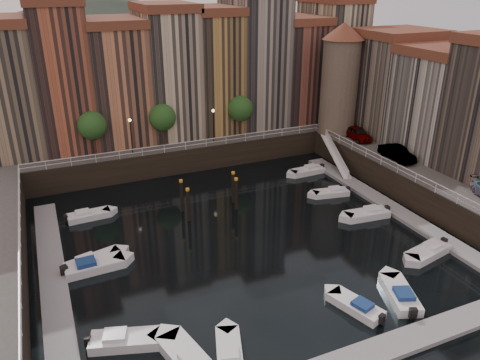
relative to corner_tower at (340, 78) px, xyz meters
name	(u,v)px	position (x,y,z in m)	size (l,w,h in m)	color
ground	(240,235)	(-20.00, -14.50, -10.19)	(200.00, 200.00, 0.00)	black
quay_far	(164,137)	(-20.00, 11.50, -8.69)	(80.00, 20.00, 3.00)	black
dock_left	(53,281)	(-36.20, -15.50, -10.02)	(2.00, 28.00, 0.35)	gray
dock_right	(388,206)	(-3.80, -15.50, -10.02)	(2.00, 28.00, 0.35)	gray
mountains	(91,30)	(-18.28, 95.50, -2.28)	(145.00, 100.00, 18.00)	#2D382D
far_terrace	(190,69)	(-16.69, 9.00, 0.76)	(48.70, 10.30, 17.50)	#877256
right_terrace	(444,96)	(6.50, -10.70, -0.64)	(9.30, 24.30, 14.00)	#77675A
corner_tower	(340,78)	(0.00, 0.00, 0.00)	(5.20, 5.20, 13.80)	#6B5B4C
promenade_trees	(168,117)	(-21.33, 3.70, -3.61)	(21.20, 3.20, 5.20)	black
street_lamps	(173,124)	(-21.00, 2.70, -4.30)	(10.36, 0.36, 4.18)	black
railings	(220,178)	(-20.00, -9.62, -6.41)	(36.08, 34.04, 0.52)	white
gangway	(336,154)	(-2.90, -4.50, -8.28)	(2.78, 8.32, 3.73)	white
mooring_pilings	(210,196)	(-20.79, -8.90, -8.54)	(5.89, 2.55, 3.78)	black
boat_left_1	(123,340)	(-32.49, -24.34, -9.83)	(4.83, 2.98, 1.09)	silver
boat_left_2	(93,266)	(-33.11, -14.92, -9.81)	(5.00, 2.02, 1.14)	silver
boat_left_3	(93,262)	(-33.06, -14.25, -9.82)	(4.92, 2.86, 1.10)	silver
boat_left_4	(88,215)	(-32.41, -5.65, -9.86)	(4.36, 1.78, 0.99)	silver
boat_right_1	(429,251)	(-6.70, -24.08, -9.83)	(4.81, 2.57, 1.08)	silver
boat_right_2	(368,214)	(-7.13, -16.42, -9.83)	(4.80, 2.16, 1.08)	silver
boat_right_3	(331,193)	(-7.53, -10.73, -9.88)	(4.22, 2.15, 0.95)	silver
boat_right_4	(308,171)	(-6.67, -4.41, -9.85)	(4.49, 1.79, 1.02)	silver
boat_near_0	(189,360)	(-29.16, -27.64, -9.79)	(2.97, 5.34, 1.20)	silver
boat_near_1	(229,352)	(-26.64, -28.00, -9.86)	(2.74, 4.37, 0.98)	silver
boat_near_2	(357,306)	(-16.66, -27.53, -9.86)	(2.73, 4.43, 0.99)	silver
boat_near_3	(400,295)	(-12.95, -27.78, -9.82)	(3.25, 4.93, 1.11)	silver
car_a	(358,134)	(0.76, -3.69, -6.41)	(1.86, 4.62, 1.57)	gray
car_b	(397,154)	(0.38, -11.27, -6.42)	(1.64, 4.72, 1.55)	gray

